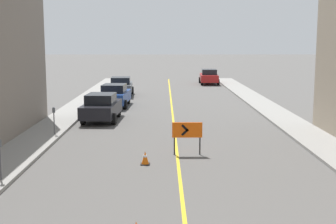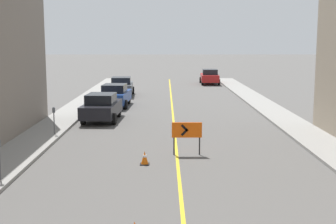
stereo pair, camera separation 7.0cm
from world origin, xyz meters
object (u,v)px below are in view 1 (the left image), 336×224
object	(u,v)px
parked_car_curb_near	(101,107)
parking_meter_near_curb	(54,115)
traffic_cone_third	(145,158)
parked_car_opposite_side	(209,77)
parked_car_curb_far	(121,86)
parked_car_curb_mid	(114,95)
arrow_barricade_primary	(187,131)
parking_meter_far_curb	(0,151)

from	to	relation	value
parked_car_curb_near	parking_meter_near_curb	world-z (taller)	parked_car_curb_near
traffic_cone_third	parked_car_opposite_side	xyz separation A→B (m)	(5.46, 32.30, 0.55)
parked_car_curb_far	parked_car_opposite_side	size ratio (longest dim) A/B	1.00
traffic_cone_third	parked_car_opposite_side	distance (m)	32.77
traffic_cone_third	parked_car_curb_near	world-z (taller)	parked_car_curb_near
traffic_cone_third	parked_car_curb_mid	world-z (taller)	parked_car_curb_mid
arrow_barricade_primary	parked_car_curb_near	xyz separation A→B (m)	(-4.57, 8.18, -0.17)
parked_car_curb_near	parked_car_curb_far	distance (m)	12.18
parked_car_curb_far	parking_meter_near_curb	bearing A→B (deg)	-98.35
parked_car_opposite_side	parking_meter_near_curb	xyz separation A→B (m)	(-10.07, -27.10, 0.26)
arrow_barricade_primary	parking_meter_near_curb	xyz separation A→B (m)	(-6.26, 3.70, 0.09)
parked_car_curb_mid	parking_meter_far_curb	size ratio (longest dim) A/B	3.20
parked_car_opposite_side	parking_meter_near_curb	world-z (taller)	parked_car_opposite_side
parking_meter_far_curb	arrow_barricade_primary	bearing A→B (deg)	31.35
arrow_barricade_primary	parking_meter_far_curb	bearing A→B (deg)	-148.72
parked_car_curb_far	parked_car_curb_mid	bearing A→B (deg)	-91.33
parked_car_curb_near	parked_car_curb_mid	size ratio (longest dim) A/B	1.00
parked_car_curb_far	parked_car_opposite_side	world-z (taller)	same
traffic_cone_third	parked_car_curb_mid	distance (m)	15.73
traffic_cone_third	parking_meter_far_curb	world-z (taller)	parking_meter_far_curb
parked_car_curb_mid	parking_meter_far_curb	xyz separation A→B (m)	(-1.84, -17.79, 0.30)
traffic_cone_third	parked_car_curb_mid	bearing A→B (deg)	100.15
arrow_barricade_primary	parked_car_curb_mid	bearing A→B (deg)	107.47
parking_meter_near_curb	parked_car_opposite_side	bearing A→B (deg)	69.61
parked_car_curb_near	parked_car_curb_mid	bearing A→B (deg)	91.47
parked_car_curb_near	arrow_barricade_primary	bearing A→B (deg)	-57.87
traffic_cone_third	parked_car_opposite_side	size ratio (longest dim) A/B	0.12
parked_car_curb_far	arrow_barricade_primary	bearing A→B (deg)	-79.88
arrow_barricade_primary	parking_meter_near_curb	world-z (taller)	parking_meter_near_curb
parked_car_curb_far	parking_meter_far_curb	size ratio (longest dim) A/B	3.19
parked_car_curb_near	traffic_cone_third	bearing A→B (deg)	-70.28
parked_car_curb_far	parking_meter_near_curb	world-z (taller)	parked_car_curb_far
parking_meter_near_curb	traffic_cone_third	bearing A→B (deg)	-48.45
parking_meter_far_curb	parking_meter_near_curb	bearing A→B (deg)	90.00
parked_car_curb_near	parked_car_opposite_side	xyz separation A→B (m)	(8.38, 22.62, 0.00)
traffic_cone_third	parked_car_curb_far	distance (m)	22.06
arrow_barricade_primary	parked_car_opposite_side	distance (m)	31.04
arrow_barricade_primary	parked_car_opposite_side	size ratio (longest dim) A/B	0.31
parked_car_curb_mid	parked_car_curb_far	bearing A→B (deg)	94.14
parking_meter_near_curb	parking_meter_far_curb	size ratio (longest dim) A/B	0.96
parked_car_curb_near	parked_car_opposite_side	world-z (taller)	same
parked_car_opposite_side	parked_car_curb_mid	bearing A→B (deg)	-113.71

